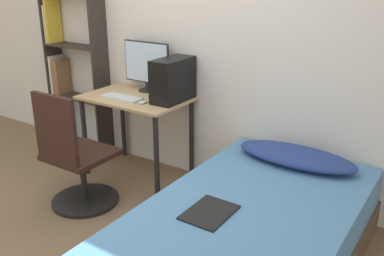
{
  "coord_description": "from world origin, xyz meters",
  "views": [
    {
      "loc": [
        2.04,
        -1.57,
        1.78
      ],
      "look_at": [
        0.48,
        0.76,
        0.75
      ],
      "focal_mm": 40.0,
      "sensor_mm": 36.0,
      "label": 1
    }
  ],
  "objects_px": {
    "office_chair": "(76,165)",
    "keyboard": "(122,98)",
    "pc_tower": "(173,80)",
    "bed": "(246,243)",
    "monitor": "(146,64)",
    "bookshelf": "(70,77)"
  },
  "relations": [
    {
      "from": "bookshelf",
      "to": "office_chair",
      "type": "height_order",
      "value": "bookshelf"
    },
    {
      "from": "bed",
      "to": "pc_tower",
      "type": "bearing_deg",
      "value": 144.46
    },
    {
      "from": "office_chair",
      "to": "pc_tower",
      "type": "bearing_deg",
      "value": 64.4
    },
    {
      "from": "bed",
      "to": "pc_tower",
      "type": "height_order",
      "value": "pc_tower"
    },
    {
      "from": "monitor",
      "to": "bookshelf",
      "type": "bearing_deg",
      "value": -179.34
    },
    {
      "from": "office_chair",
      "to": "bed",
      "type": "distance_m",
      "value": 1.5
    },
    {
      "from": "keyboard",
      "to": "bookshelf",
      "type": "bearing_deg",
      "value": 162.73
    },
    {
      "from": "bookshelf",
      "to": "office_chair",
      "type": "distance_m",
      "value": 1.43
    },
    {
      "from": "bed",
      "to": "monitor",
      "type": "bearing_deg",
      "value": 148.42
    },
    {
      "from": "office_chair",
      "to": "bookshelf",
      "type": "bearing_deg",
      "value": 139.15
    },
    {
      "from": "office_chair",
      "to": "pc_tower",
      "type": "height_order",
      "value": "pc_tower"
    },
    {
      "from": "bookshelf",
      "to": "pc_tower",
      "type": "xyz_separation_m",
      "value": [
        1.41,
        -0.11,
        0.18
      ]
    },
    {
      "from": "keyboard",
      "to": "pc_tower",
      "type": "bearing_deg",
      "value": 26.92
    },
    {
      "from": "bed",
      "to": "monitor",
      "type": "xyz_separation_m",
      "value": [
        -1.5,
        0.92,
        0.76
      ]
    },
    {
      "from": "office_chair",
      "to": "keyboard",
      "type": "bearing_deg",
      "value": 92.27
    },
    {
      "from": "office_chair",
      "to": "pc_tower",
      "type": "distance_m",
      "value": 1.04
    },
    {
      "from": "bed",
      "to": "monitor",
      "type": "height_order",
      "value": "monitor"
    },
    {
      "from": "office_chair",
      "to": "keyboard",
      "type": "height_order",
      "value": "office_chair"
    },
    {
      "from": "keyboard",
      "to": "pc_tower",
      "type": "distance_m",
      "value": 0.48
    },
    {
      "from": "office_chair",
      "to": "bed",
      "type": "bearing_deg",
      "value": -0.5
    },
    {
      "from": "bookshelf",
      "to": "monitor",
      "type": "distance_m",
      "value": 1.06
    },
    {
      "from": "bed",
      "to": "keyboard",
      "type": "bearing_deg",
      "value": 158.57
    }
  ]
}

